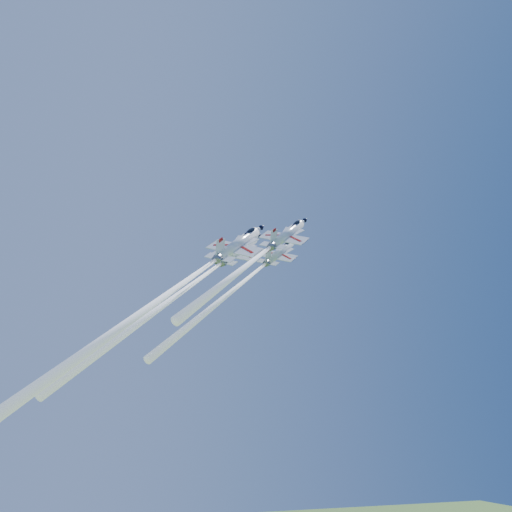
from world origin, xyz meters
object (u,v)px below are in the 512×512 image
object	(u,v)px
jet_right	(255,259)
jet_slot	(161,299)
jet_lead	(239,286)
jet_left	(180,293)

from	to	relation	value
jet_right	jet_slot	xyz separation A→B (m)	(-18.66, -3.99, -10.08)
jet_lead	jet_right	distance (m)	8.68
jet_lead	jet_slot	xyz separation A→B (m)	(-17.86, -11.83, -6.45)
jet_lead	jet_slot	size ratio (longest dim) A/B	0.73
jet_left	jet_right	xyz separation A→B (m)	(12.91, -7.45, 6.17)
jet_left	jet_slot	bearing A→B (deg)	-70.89
jet_lead	jet_left	bearing A→B (deg)	-132.32
jet_lead	jet_left	world-z (taller)	jet_left
jet_left	jet_slot	xyz separation A→B (m)	(-5.75, -11.43, -3.91)
jet_right	jet_lead	bearing A→B (deg)	141.64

